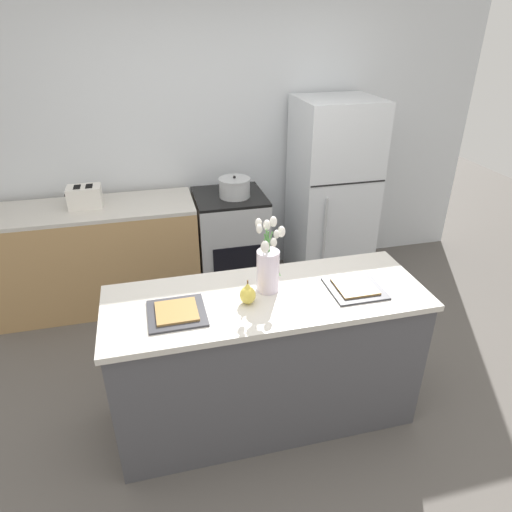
{
  "coord_description": "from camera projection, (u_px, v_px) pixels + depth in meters",
  "views": [
    {
      "loc": [
        -0.58,
        -2.06,
        2.28
      ],
      "look_at": [
        0.0,
        0.25,
        1.02
      ],
      "focal_mm": 32.0,
      "sensor_mm": 36.0,
      "label": 1
    }
  ],
  "objects": [
    {
      "name": "kitchen_island",
      "position": [
        266.0,
        358.0,
        2.74
      ],
      "size": [
        1.8,
        0.66,
        0.9
      ],
      "color": "#4C4C51",
      "rests_on": "ground_plane"
    },
    {
      "name": "back_wall",
      "position": [
        208.0,
        133.0,
        4.04
      ],
      "size": [
        5.2,
        0.08,
        2.7
      ],
      "color": "silver",
      "rests_on": "ground_plane"
    },
    {
      "name": "toaster",
      "position": [
        85.0,
        197.0,
        3.65
      ],
      "size": [
        0.28,
        0.18,
        0.17
      ],
      "color": "silver",
      "rests_on": "back_counter"
    },
    {
      "name": "ground_plane",
      "position": [
        265.0,
        412.0,
        2.96
      ],
      "size": [
        10.0,
        10.0,
        0.0
      ],
      "primitive_type": "plane",
      "color": "#59544F"
    },
    {
      "name": "back_counter",
      "position": [
        97.0,
        257.0,
        3.89
      ],
      "size": [
        1.68,
        0.6,
        0.91
      ],
      "color": "tan",
      "rests_on": "ground_plane"
    },
    {
      "name": "plate_setting_right",
      "position": [
        355.0,
        288.0,
        2.59
      ],
      "size": [
        0.3,
        0.3,
        0.02
      ],
      "color": "#333338",
      "rests_on": "kitchen_island"
    },
    {
      "name": "pear_figurine",
      "position": [
        248.0,
        294.0,
        2.44
      ],
      "size": [
        0.09,
        0.09,
        0.14
      ],
      "color": "#E5CC4C",
      "rests_on": "kitchen_island"
    },
    {
      "name": "stove_range",
      "position": [
        231.0,
        242.0,
        4.13
      ],
      "size": [
        0.6,
        0.61,
        0.91
      ],
      "color": "#B2B5B7",
      "rests_on": "ground_plane"
    },
    {
      "name": "refrigerator",
      "position": [
        332.0,
        193.0,
        4.16
      ],
      "size": [
        0.68,
        0.67,
        1.67
      ],
      "color": "silver",
      "rests_on": "ground_plane"
    },
    {
      "name": "plate_setting_left",
      "position": [
        177.0,
        312.0,
        2.37
      ],
      "size": [
        0.3,
        0.3,
        0.02
      ],
      "color": "#333338",
      "rests_on": "kitchen_island"
    },
    {
      "name": "cooking_pot",
      "position": [
        235.0,
        187.0,
        3.85
      ],
      "size": [
        0.27,
        0.27,
        0.19
      ],
      "color": "#B2B5B7",
      "rests_on": "stove_range"
    },
    {
      "name": "flower_vase",
      "position": [
        268.0,
        265.0,
        2.51
      ],
      "size": [
        0.17,
        0.16,
        0.44
      ],
      "color": "silver",
      "rests_on": "kitchen_island"
    }
  ]
}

